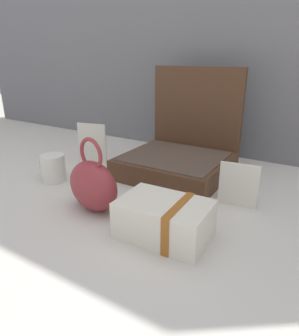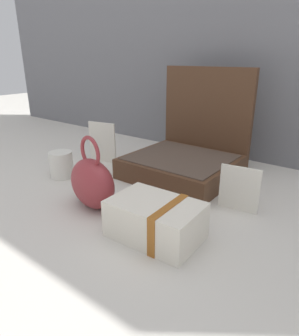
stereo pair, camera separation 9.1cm
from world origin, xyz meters
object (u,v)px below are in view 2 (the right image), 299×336
at_px(info_card_left, 239,189).
at_px(poster_card_right, 102,142).
at_px(open_suitcase, 188,153).
at_px(cream_toiletry_bag, 156,220).
at_px(teal_pouch_handbag, 92,183).
at_px(coffee_mug, 61,164).

bearing_deg(info_card_left, poster_card_right, 166.00).
xyz_separation_m(open_suitcase, poster_card_right, (-0.35, -0.10, 0.00)).
bearing_deg(info_card_left, open_suitcase, 140.25).
bearing_deg(cream_toiletry_bag, teal_pouch_handbag, 176.12).
xyz_separation_m(coffee_mug, info_card_left, (0.62, 0.15, 0.02)).
xyz_separation_m(cream_toiletry_bag, coffee_mug, (-0.52, 0.11, 0.00)).
bearing_deg(cream_toiletry_bag, info_card_left, 67.95).
distance_m(cream_toiletry_bag, coffee_mug, 0.53).
distance_m(info_card_left, poster_card_right, 0.63).
bearing_deg(cream_toiletry_bag, coffee_mug, 168.19).
height_order(coffee_mug, poster_card_right, poster_card_right).
bearing_deg(cream_toiletry_bag, open_suitcase, 111.46).
height_order(teal_pouch_handbag, cream_toiletry_bag, teal_pouch_handbag).
xyz_separation_m(info_card_left, poster_card_right, (-0.63, 0.07, 0.02)).
relative_size(teal_pouch_handbag, cream_toiletry_bag, 0.97).
xyz_separation_m(teal_pouch_handbag, coffee_mug, (-0.27, 0.09, -0.03)).
distance_m(open_suitcase, coffee_mug, 0.48).
distance_m(coffee_mug, poster_card_right, 0.22).
xyz_separation_m(open_suitcase, info_card_left, (0.27, -0.17, -0.01)).
relative_size(cream_toiletry_bag, poster_card_right, 1.34).
height_order(open_suitcase, coffee_mug, open_suitcase).
relative_size(open_suitcase, info_card_left, 2.89).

